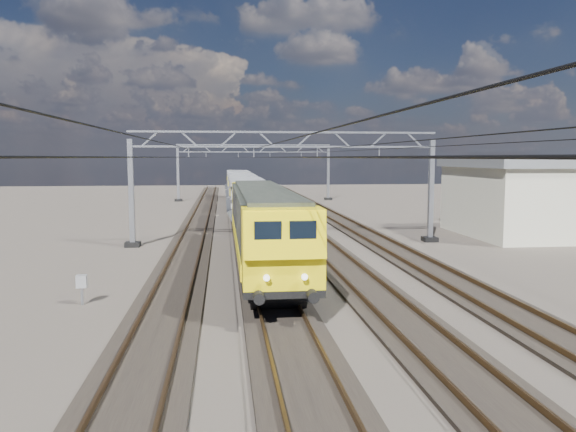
{
  "coord_description": "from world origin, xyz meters",
  "views": [
    {
      "loc": [
        -3.91,
        -31.06,
        5.5
      ],
      "look_at": [
        -0.52,
        -1.77,
        2.4
      ],
      "focal_mm": 35.0,
      "sensor_mm": 36.0,
      "label": 1
    }
  ],
  "objects": [
    {
      "name": "track_outer_west",
      "position": [
        -6.0,
        0.0,
        0.07
      ],
      "size": [
        2.6,
        140.0,
        0.3
      ],
      "color": "black",
      "rests_on": "ground"
    },
    {
      "name": "overhead_wires",
      "position": [
        0.0,
        8.0,
        5.75
      ],
      "size": [
        12.03,
        140.0,
        0.53
      ],
      "color": "black",
      "rests_on": "ground"
    },
    {
      "name": "locomotive",
      "position": [
        -2.0,
        -3.71,
        2.33
      ],
      "size": [
        2.76,
        21.1,
        3.62
      ],
      "color": "black",
      "rests_on": "ground"
    },
    {
      "name": "trackside_cabinet",
      "position": [
        -9.2,
        -9.81,
        0.85
      ],
      "size": [
        0.4,
        0.31,
        1.13
      ],
      "rotation": [
        0.0,
        0.0,
        0.08
      ],
      "color": "#969AA3",
      "rests_on": "ground"
    },
    {
      "name": "hopper_wagon_mid",
      "position": [
        -2.0,
        28.19,
        2.23
      ],
      "size": [
        3.38,
        13.0,
        3.25
      ],
      "color": "black",
      "rests_on": "ground"
    },
    {
      "name": "ground",
      "position": [
        0.0,
        0.0,
        0.0
      ],
      "size": [
        160.0,
        160.0,
        0.0
      ],
      "primitive_type": "plane",
      "color": "black",
      "rests_on": "ground"
    },
    {
      "name": "hopper_wagon_lead",
      "position": [
        -2.0,
        13.99,
        2.23
      ],
      "size": [
        3.38,
        13.0,
        3.25
      ],
      "color": "black",
      "rests_on": "ground"
    },
    {
      "name": "hopper_wagon_third",
      "position": [
        -2.0,
        42.39,
        2.23
      ],
      "size": [
        3.38,
        13.0,
        3.25
      ],
      "color": "black",
      "rests_on": "ground"
    },
    {
      "name": "track_outer_east",
      "position": [
        6.0,
        0.0,
        0.07
      ],
      "size": [
        2.6,
        140.0,
        0.3
      ],
      "color": "black",
      "rests_on": "ground"
    },
    {
      "name": "catenary_gantry_mid",
      "position": [
        0.0,
        4.0,
        3.91
      ],
      "size": [
        19.9,
        0.9,
        7.11
      ],
      "color": "#969AA3",
      "rests_on": "ground"
    },
    {
      "name": "catenary_gantry_far",
      "position": [
        0.0,
        40.0,
        3.91
      ],
      "size": [
        19.9,
        0.9,
        7.11
      ],
      "color": "#969AA3",
      "rests_on": "ground"
    },
    {
      "name": "track_loco",
      "position": [
        -2.0,
        0.0,
        0.07
      ],
      "size": [
        2.6,
        140.0,
        0.3
      ],
      "color": "black",
      "rests_on": "ground"
    },
    {
      "name": "track_inner_east",
      "position": [
        2.0,
        0.0,
        0.07
      ],
      "size": [
        2.6,
        140.0,
        0.3
      ],
      "color": "black",
      "rests_on": "ground"
    }
  ]
}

